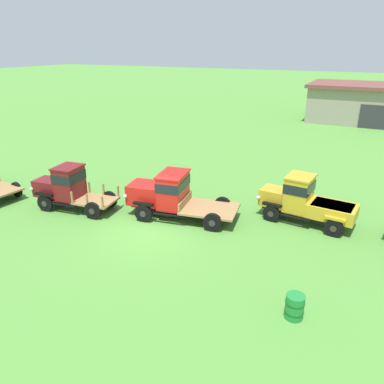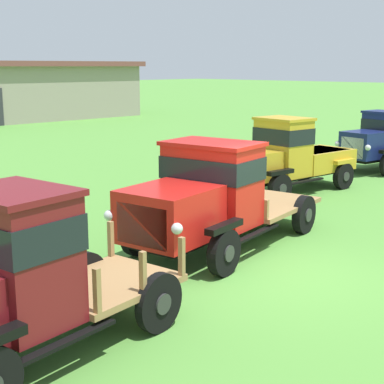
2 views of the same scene
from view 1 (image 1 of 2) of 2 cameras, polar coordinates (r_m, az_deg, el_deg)
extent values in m
plane|color=#518E38|center=(17.52, -6.35, -5.91)|extent=(240.00, 240.00, 0.00)
cube|color=#2D2D33|center=(42.82, 26.26, 10.17)|extent=(3.20, 0.08, 2.40)
cylinder|color=black|center=(23.31, -25.17, 0.36)|extent=(0.87, 0.24, 0.86)
cylinder|color=#2D2D2D|center=(23.36, -24.98, 0.43)|extent=(0.30, 0.06, 0.30)
cylinder|color=black|center=(20.66, -21.46, -1.61)|extent=(0.89, 0.26, 0.88)
cylinder|color=#2D2D2D|center=(20.60, -21.61, -1.70)|extent=(0.31, 0.07, 0.31)
cylinder|color=black|center=(21.77, -18.85, -0.09)|extent=(0.89, 0.26, 0.88)
cylinder|color=#2D2D2D|center=(21.83, -18.71, -0.01)|extent=(0.31, 0.07, 0.31)
cylinder|color=black|center=(19.01, -14.90, -2.79)|extent=(0.89, 0.26, 0.88)
cylinder|color=#2D2D2D|center=(18.94, -15.05, -2.89)|extent=(0.31, 0.07, 0.31)
cylinder|color=black|center=(20.21, -12.47, -1.07)|extent=(0.89, 0.26, 0.88)
cylinder|color=#2D2D2D|center=(20.28, -12.34, -0.99)|extent=(0.31, 0.07, 0.31)
cube|color=black|center=(20.42, -17.36, -1.09)|extent=(4.18, 1.40, 0.12)
cube|color=maroon|center=(21.14, -20.78, 0.68)|extent=(1.60, 1.29, 0.86)
cube|color=silver|center=(21.60, -22.21, 0.79)|extent=(0.17, 0.87, 0.65)
sphere|color=silver|center=(21.18, -23.27, 0.42)|extent=(0.20, 0.20, 0.20)
sphere|color=silver|center=(22.00, -21.27, 1.47)|extent=(0.20, 0.20, 0.20)
cube|color=black|center=(20.48, -21.64, -0.35)|extent=(1.03, 0.33, 0.12)
cube|color=black|center=(21.60, -19.00, 1.12)|extent=(1.03, 0.33, 0.12)
cube|color=maroon|center=(20.24, -18.15, 1.30)|extent=(1.24, 1.51, 1.64)
cube|color=black|center=(20.13, -18.27, 2.29)|extent=(1.29, 1.55, 0.46)
cube|color=maroon|center=(19.98, -18.43, 3.62)|extent=(1.36, 1.59, 0.08)
cube|color=black|center=(19.94, -18.91, -1.89)|extent=(1.50, 0.34, 0.05)
cube|color=black|center=(21.07, -16.40, -0.34)|extent=(1.50, 0.34, 0.05)
cube|color=#9E7547|center=(19.68, -14.40, -1.28)|extent=(2.11, 1.81, 0.10)
cube|color=#9E7547|center=(19.47, -17.82, -0.79)|extent=(0.09, 0.09, 0.59)
cube|color=#9E7547|center=(20.59, -15.39, 0.69)|extent=(0.09, 0.09, 0.59)
cube|color=#9E7547|center=(18.98, -15.72, -1.13)|extent=(0.09, 0.09, 0.59)
cube|color=#9E7547|center=(20.13, -13.35, 0.41)|extent=(0.09, 0.09, 0.59)
cube|color=#9E7547|center=(18.52, -13.51, -1.48)|extent=(0.09, 0.09, 0.59)
cube|color=#9E7547|center=(19.69, -11.21, 0.11)|extent=(0.09, 0.09, 0.59)
cylinder|color=black|center=(18.26, -7.37, -3.23)|extent=(0.90, 0.34, 0.88)
cylinder|color=#2D2D2D|center=(18.17, -7.52, -3.37)|extent=(0.31, 0.08, 0.31)
cylinder|color=black|center=(20.00, -4.97, -0.88)|extent=(0.90, 0.34, 0.88)
cylinder|color=#2D2D2D|center=(20.09, -4.85, -0.76)|extent=(0.31, 0.08, 0.31)
cylinder|color=black|center=(17.23, 3.15, -4.66)|extent=(0.90, 0.34, 0.88)
cylinder|color=#2D2D2D|center=(17.13, 3.05, -4.82)|extent=(0.31, 0.08, 0.31)
cylinder|color=black|center=(19.05, 4.67, -2.04)|extent=(0.90, 0.34, 0.88)
cylinder|color=#2D2D2D|center=(19.16, 4.74, -1.90)|extent=(0.31, 0.08, 0.31)
cube|color=black|center=(18.55, -1.50, -2.37)|extent=(5.14, 1.97, 0.12)
cube|color=red|center=(18.98, -6.90, -0.15)|extent=(1.92, 1.71, 0.98)
cube|color=silver|center=(19.33, -9.12, -0.02)|extent=(0.25, 1.13, 0.74)
sphere|color=silver|center=(18.66, -10.19, -0.64)|extent=(0.20, 0.20, 0.20)
sphere|color=silver|center=(19.95, -8.20, 0.96)|extent=(0.20, 0.20, 0.20)
cube|color=black|center=(18.07, -7.44, -1.82)|extent=(1.03, 0.37, 0.12)
cube|color=black|center=(19.82, -5.02, 0.43)|extent=(1.03, 0.37, 0.12)
cube|color=red|center=(18.36, -2.89, 0.28)|extent=(1.43, 1.98, 1.62)
cube|color=black|center=(18.23, -2.91, 1.35)|extent=(1.48, 2.03, 0.45)
cube|color=red|center=(18.07, -2.94, 2.79)|extent=(1.55, 2.08, 0.08)
cube|color=black|center=(17.80, -3.59, -3.55)|extent=(1.59, 0.41, 0.05)
cube|color=black|center=(19.54, -1.52, -1.15)|extent=(1.59, 0.41, 0.05)
cube|color=#9E7547|center=(18.14, 2.75, -2.58)|extent=(2.94, 2.52, 0.10)
cube|color=#9E7547|center=(18.37, -1.07, -1.45)|extent=(0.41, 1.94, 0.44)
cylinder|color=black|center=(18.58, 11.99, -3.21)|extent=(0.83, 0.27, 0.82)
cylinder|color=#2D2D2D|center=(18.48, 11.87, -3.33)|extent=(0.29, 0.06, 0.29)
cylinder|color=black|center=(19.99, 13.65, -1.54)|extent=(0.83, 0.27, 0.82)
cylinder|color=#2D2D2D|center=(20.09, 13.76, -1.43)|extent=(0.29, 0.06, 0.29)
cylinder|color=black|center=(17.92, 20.79, -5.16)|extent=(0.83, 0.27, 0.82)
cylinder|color=#2D2D2D|center=(17.82, 20.70, -5.30)|extent=(0.29, 0.06, 0.29)
cylinder|color=black|center=(19.38, 21.83, -3.28)|extent=(0.83, 0.27, 0.82)
cylinder|color=#2D2D2D|center=(19.49, 21.90, -3.16)|extent=(0.29, 0.06, 0.29)
cube|color=black|center=(18.89, 16.92, -3.01)|extent=(4.21, 1.27, 0.12)
cube|color=gold|center=(19.12, 12.45, -0.70)|extent=(1.37, 1.25, 0.83)
cube|color=silver|center=(19.33, 10.77, -0.45)|extent=(0.14, 0.89, 0.63)
sphere|color=silver|center=(18.78, 10.05, -0.86)|extent=(0.20, 0.20, 0.20)
sphere|color=silver|center=(19.84, 11.41, 0.28)|extent=(0.20, 0.20, 0.20)
cube|color=black|center=(18.39, 12.10, -1.91)|extent=(0.96, 0.29, 0.12)
cube|color=black|center=(19.82, 13.77, -0.32)|extent=(0.96, 0.29, 0.12)
cube|color=gold|center=(18.65, 15.96, -0.25)|extent=(1.23, 1.52, 1.65)
cube|color=black|center=(18.52, 16.08, 0.82)|extent=(1.28, 1.56, 0.46)
cube|color=gold|center=(18.36, 16.23, 2.26)|extent=(1.34, 1.59, 0.08)
cube|color=black|center=(18.27, 15.27, -3.75)|extent=(1.55, 0.28, 0.05)
cube|color=black|center=(19.67, 16.68, -2.04)|extent=(1.55, 0.28, 0.05)
cube|color=gold|center=(18.52, 20.56, -2.70)|extent=(2.26, 1.68, 0.64)
cube|color=black|center=(18.41, 20.68, -1.88)|extent=(1.90, 1.42, 0.06)
cube|color=gold|center=(17.73, 20.98, -3.83)|extent=(0.92, 0.28, 0.12)
cube|color=gold|center=(19.21, 22.02, -2.03)|extent=(0.92, 0.28, 0.12)
cylinder|color=#1E7F33|center=(12.63, 15.36, -16.48)|extent=(0.59, 0.59, 0.83)
cylinder|color=#124C1E|center=(12.53, 15.44, -15.88)|extent=(0.62, 0.62, 0.03)
cylinder|color=#124C1E|center=(12.73, 15.29, -17.07)|extent=(0.62, 0.62, 0.03)
camera|label=2|loc=(18.95, -40.39, 3.34)|focal=55.00mm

